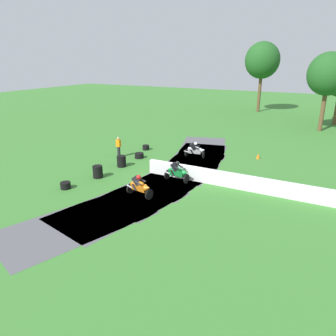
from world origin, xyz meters
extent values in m
plane|color=#38752D|center=(0.00, 0.00, 0.00)|extent=(120.00, 120.00, 0.00)
cube|color=#515156|center=(-1.30, -7.75, 0.00)|extent=(5.88, 8.03, 0.01)
cube|color=#515156|center=(-0.59, -5.22, 0.00)|extent=(5.25, 7.85, 0.01)
cube|color=#515156|center=(-0.16, -2.63, 0.00)|extent=(4.56, 7.59, 0.01)
cube|color=#515156|center=(0.00, 0.00, 0.00)|extent=(3.82, 7.23, 0.01)
cube|color=#515156|center=(-0.12, 2.63, 0.00)|extent=(4.47, 7.55, 0.01)
cube|color=#515156|center=(-0.52, 5.23, 0.00)|extent=(5.17, 7.83, 0.01)
cube|color=#515156|center=(-1.20, 7.77, 0.00)|extent=(5.80, 8.02, 0.01)
cube|color=white|center=(4.80, -0.03, 0.45)|extent=(13.36, 0.39, 0.90)
cylinder|color=black|center=(0.32, -3.84, 0.29)|extent=(0.20, 0.71, 0.71)
cylinder|color=black|center=(-1.06, -3.61, 0.29)|extent=(0.20, 0.71, 0.71)
cube|color=orange|center=(-0.38, -3.78, 0.59)|extent=(1.04, 0.51, 0.45)
ellipsoid|color=orange|center=(-0.21, -3.86, 0.84)|extent=(0.49, 0.39, 0.29)
cone|color=orange|center=(0.29, -3.92, 0.71)|extent=(0.44, 0.42, 0.46)
cylinder|color=#B2B2B7|center=(-0.99, -3.79, 0.48)|extent=(0.42, 0.16, 0.17)
cube|color=#28282D|center=(-0.47, -3.85, 0.96)|extent=(0.55, 0.39, 0.61)
sphere|color=red|center=(-0.26, -3.94, 1.24)|extent=(0.26, 0.26, 0.26)
cylinder|color=#28282D|center=(-0.16, -3.72, 1.02)|extent=(0.44, 0.14, 0.24)
cylinder|color=#28282D|center=(-0.22, -4.07, 0.95)|extent=(0.44, 0.14, 0.24)
cylinder|color=#28282D|center=(-0.53, -3.58, 0.64)|extent=(0.29, 0.18, 0.42)
cylinder|color=#28282D|center=(-0.58, -3.93, 0.57)|extent=(0.29, 0.18, 0.42)
cylinder|color=black|center=(1.12, -0.70, 0.30)|extent=(0.13, 0.69, 0.68)
cylinder|color=black|center=(-0.28, -0.61, 0.30)|extent=(0.13, 0.69, 0.68)
cube|color=#198438|center=(0.42, -0.70, 0.59)|extent=(1.02, 0.40, 0.44)
ellipsoid|color=#198438|center=(0.59, -0.75, 0.85)|extent=(0.46, 0.34, 0.28)
cone|color=#198438|center=(1.09, -0.76, 0.71)|extent=(0.41, 0.39, 0.45)
cylinder|color=#B2B2B7|center=(-0.19, -0.77, 0.50)|extent=(0.41, 0.12, 0.17)
cube|color=black|center=(0.33, -0.75, 0.97)|extent=(0.51, 0.37, 0.60)
sphere|color=black|center=(0.55, -0.80, 1.25)|extent=(0.26, 0.26, 0.26)
cylinder|color=black|center=(0.62, -0.59, 1.02)|extent=(0.43, 0.11, 0.24)
cylinder|color=black|center=(0.60, -0.95, 0.97)|extent=(0.43, 0.11, 0.24)
cylinder|color=black|center=(0.25, -0.51, 0.64)|extent=(0.28, 0.16, 0.42)
cylinder|color=black|center=(0.22, -0.87, 0.59)|extent=(0.28, 0.16, 0.42)
cylinder|color=black|center=(0.08, 4.68, 0.28)|extent=(0.21, 0.76, 0.76)
cylinder|color=black|center=(-1.31, 4.47, 0.28)|extent=(0.21, 0.76, 0.76)
cube|color=silver|center=(-0.60, 4.48, 0.57)|extent=(1.05, 0.54, 0.47)
ellipsoid|color=silver|center=(-0.41, 4.43, 0.82)|extent=(0.49, 0.41, 0.32)
cone|color=silver|center=(0.08, 4.55, 0.68)|extent=(0.42, 0.42, 0.48)
cylinder|color=#B2B2B7|center=(-1.18, 4.30, 0.46)|extent=(0.42, 0.19, 0.18)
cube|color=black|center=(-0.66, 4.35, 0.93)|extent=(0.52, 0.47, 0.63)
sphere|color=white|center=(-0.43, 4.30, 1.20)|extent=(0.26, 0.26, 0.26)
cylinder|color=black|center=(-0.41, 4.55, 1.01)|extent=(0.43, 0.21, 0.24)
cylinder|color=black|center=(-0.36, 4.22, 0.90)|extent=(0.43, 0.21, 0.24)
cylinder|color=black|center=(-0.80, 4.62, 0.65)|extent=(0.27, 0.24, 0.42)
cylinder|color=black|center=(-0.75, 4.28, 0.53)|extent=(0.27, 0.24, 0.42)
cylinder|color=black|center=(-4.88, -4.87, 0.10)|extent=(0.61, 0.61, 0.20)
cylinder|color=black|center=(-4.88, -4.87, 0.30)|extent=(0.61, 0.61, 0.20)
cylinder|color=black|center=(-4.39, -2.50, 0.10)|extent=(0.64, 0.64, 0.20)
cylinder|color=black|center=(-4.39, -2.50, 0.30)|extent=(0.64, 0.64, 0.20)
cylinder|color=black|center=(-4.39, -2.50, 0.50)|extent=(0.64, 0.64, 0.20)
cylinder|color=black|center=(-4.39, -2.50, 0.70)|extent=(0.64, 0.64, 0.20)
cylinder|color=black|center=(-4.34, 0.04, 0.10)|extent=(0.65, 0.65, 0.20)
cylinder|color=black|center=(-4.34, 0.04, 0.30)|extent=(0.65, 0.65, 0.20)
cylinder|color=black|center=(-4.34, 0.04, 0.50)|extent=(0.65, 0.65, 0.20)
cylinder|color=black|center=(-4.34, 0.04, 0.70)|extent=(0.65, 0.65, 0.20)
cylinder|color=black|center=(-4.36, 2.38, 0.10)|extent=(0.69, 0.69, 0.20)
cylinder|color=black|center=(-4.36, 2.38, 0.30)|extent=(0.69, 0.69, 0.20)
cylinder|color=black|center=(-5.16, 4.64, 0.10)|extent=(0.56, 0.56, 0.20)
cylinder|color=black|center=(-5.16, 4.64, 0.30)|extent=(0.56, 0.56, 0.20)
cylinder|color=#232328|center=(-5.88, 1.82, 0.43)|extent=(0.24, 0.24, 0.86)
cube|color=orange|center=(-5.88, 1.82, 1.14)|extent=(0.34, 0.22, 0.56)
sphere|color=tan|center=(-5.88, 1.82, 1.53)|extent=(0.20, 0.20, 0.20)
cone|color=orange|center=(3.86, 6.56, 0.22)|extent=(0.28, 0.28, 0.44)
cylinder|color=brown|center=(-1.57, 29.79, 2.54)|extent=(0.44, 0.44, 5.08)
ellipsoid|color=#1E511E|center=(-1.57, 29.79, 7.10)|extent=(4.75, 4.75, 4.99)
cylinder|color=brown|center=(7.35, 19.82, 2.05)|extent=(0.44, 0.44, 4.11)
ellipsoid|color=#1E511E|center=(7.35, 19.82, 5.86)|extent=(4.13, 4.13, 4.34)
camera|label=1|loc=(8.79, -17.51, 7.38)|focal=34.05mm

